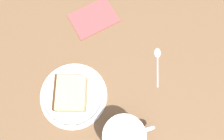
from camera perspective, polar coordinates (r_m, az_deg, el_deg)
The scene contains 6 objects.
ground_plane at distance 62.01cm, azimuth -0.01°, elevation -6.46°, with size 135.22×135.22×3.55cm, color brown.
small_plate at distance 60.27cm, azimuth -10.29°, elevation -6.62°, with size 18.71×18.71×1.70cm.
cake_slice at distance 58.16cm, azimuth -10.93°, elevation -6.24°, with size 10.18×10.95×4.65cm.
tea_mug at distance 54.43cm, azimuth 3.64°, elevation -16.98°, with size 12.73×10.16×9.73cm.
teaspoon at distance 63.92cm, azimuth 12.07°, elevation 3.02°, with size 4.65×11.84×0.80cm.
folded_napkin at distance 68.39cm, azimuth -5.15°, elevation 13.64°, with size 13.60×9.77×0.60cm, color #B24C4C.
Camera 1 is at (-2.47, -10.25, 59.33)cm, focal length 34.25 mm.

